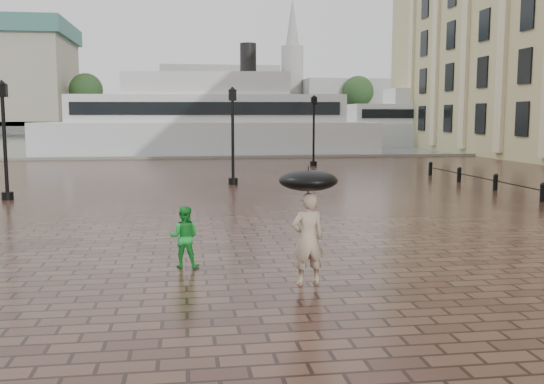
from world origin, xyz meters
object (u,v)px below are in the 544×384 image
Objects in this scene: street_lamps at (140,133)px; child_pedestrian at (184,237)px; adult_pedestrian at (308,239)px; ferry_near at (209,121)px; ferry_far at (444,123)px.

child_pedestrian is (2.23, -19.08, -1.67)m from street_lamps.
adult_pedestrian is 40.28m from ferry_near.
street_lamps is at bearing -95.73° from ferry_near.
child_pedestrian is 0.05× the size of ferry_near.
street_lamps reaches higher than adult_pedestrian.
ferry_near reaches higher than ferry_far.
adult_pedestrian is 1.35× the size of child_pedestrian.
street_lamps is at bearing -71.28° from child_pedestrian.
ferry_far is at bearing -107.18° from child_pedestrian.
adult_pedestrian is 0.07× the size of ferry_far.
adult_pedestrian is at bearing 156.50° from child_pedestrian.
child_pedestrian is 38.69m from ferry_near.
street_lamps is 21.28m from adult_pedestrian.
street_lamps is 16.41× the size of child_pedestrian.
child_pedestrian is at bearing -86.37° from ferry_near.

